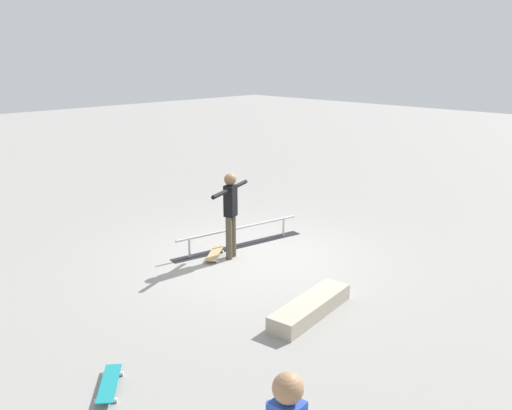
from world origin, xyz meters
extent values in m
plane|color=gray|center=(0.00, 0.00, 0.00)|extent=(60.00, 60.00, 0.00)
cube|color=black|center=(-0.21, -0.61, 0.01)|extent=(3.08, 0.79, 0.01)
cylinder|color=#B7B7BC|center=(-1.37, -0.40, 0.20)|extent=(0.04, 0.04, 0.40)
cylinder|color=#B7B7BC|center=(0.94, -0.82, 0.20)|extent=(0.04, 0.04, 0.40)
cylinder|color=#B7B7BC|center=(-0.21, -0.61, 0.40)|extent=(2.89, 0.57, 0.05)
cube|color=#B2A893|center=(1.13, 2.41, 0.13)|extent=(1.80, 0.69, 0.26)
cylinder|color=brown|center=(0.42, -0.22, 0.43)|extent=(0.16, 0.16, 0.86)
cylinder|color=brown|center=(0.26, -0.28, 0.43)|extent=(0.16, 0.16, 0.86)
cube|color=black|center=(0.34, -0.25, 1.17)|extent=(0.28, 0.26, 0.61)
sphere|color=brown|center=(0.34, -0.25, 1.59)|extent=(0.23, 0.23, 0.23)
cylinder|color=black|center=(0.72, -0.11, 1.40)|extent=(0.57, 0.27, 0.08)
cylinder|color=black|center=(-0.03, -0.39, 1.40)|extent=(0.57, 0.27, 0.08)
cube|color=tan|center=(0.57, -0.50, 0.08)|extent=(0.76, 0.64, 0.02)
cylinder|color=white|center=(0.72, -0.24, 0.03)|extent=(0.06, 0.06, 0.05)
cylinder|color=white|center=(0.86, -0.42, 0.03)|extent=(0.06, 0.06, 0.05)
cylinder|color=white|center=(0.28, -0.57, 0.03)|extent=(0.06, 0.06, 0.05)
cylinder|color=white|center=(0.42, -0.75, 0.03)|extent=(0.06, 0.06, 0.05)
sphere|color=#A87A56|center=(4.54, 4.95, 1.60)|extent=(0.23, 0.23, 0.23)
cube|color=teal|center=(4.32, 1.90, 0.08)|extent=(0.66, 0.75, 0.02)
cylinder|color=white|center=(4.40, 2.19, 0.03)|extent=(0.06, 0.06, 0.05)
cylinder|color=white|center=(4.58, 2.04, 0.03)|extent=(0.06, 0.06, 0.05)
cylinder|color=white|center=(4.06, 1.76, 0.03)|extent=(0.06, 0.06, 0.05)
cylinder|color=white|center=(4.24, 1.62, 0.03)|extent=(0.06, 0.06, 0.05)
camera|label=1|loc=(7.10, 7.17, 3.93)|focal=37.91mm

